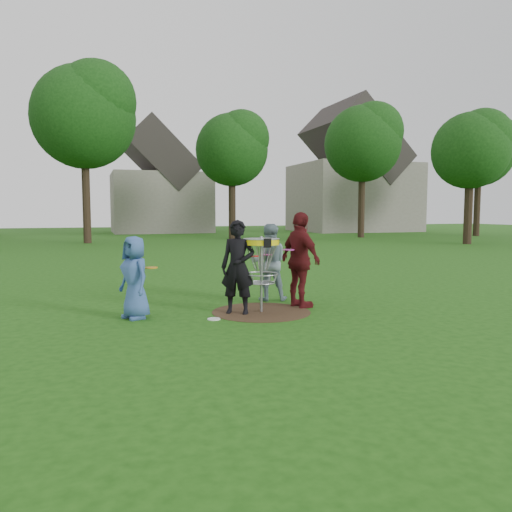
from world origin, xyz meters
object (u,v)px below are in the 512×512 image
object	(u,v)px
player_maroon	(300,260)
disc_golf_basket	(261,256)
player_blue	(135,277)
player_black	(238,267)
player_grey	(269,262)

from	to	relation	value
player_maroon	disc_golf_basket	bearing A→B (deg)	88.67
player_blue	player_maroon	size ratio (longest dim) A/B	0.78
player_black	player_maroon	xyz separation A→B (m)	(1.30, 0.20, 0.07)
player_maroon	disc_golf_basket	distance (m)	0.89
player_maroon	player_black	bearing A→B (deg)	84.28
player_grey	disc_golf_basket	bearing A→B (deg)	81.05
player_blue	disc_golf_basket	distance (m)	2.25
player_maroon	player_blue	bearing A→B (deg)	75.83
player_maroon	disc_golf_basket	world-z (taller)	player_maroon
player_blue	disc_golf_basket	world-z (taller)	player_blue
player_grey	disc_golf_basket	distance (m)	1.26
player_black	disc_golf_basket	distance (m)	0.48
player_black	player_grey	distance (m)	1.49
player_blue	player_maroon	world-z (taller)	player_maroon
disc_golf_basket	player_grey	bearing A→B (deg)	63.48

